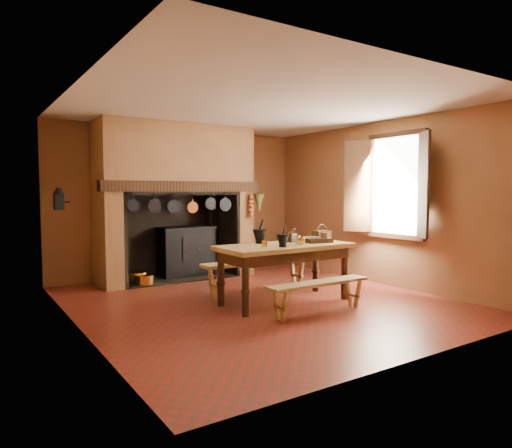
{
  "coord_description": "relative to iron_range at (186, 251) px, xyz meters",
  "views": [
    {
      "loc": [
        -3.64,
        -5.46,
        1.59
      ],
      "look_at": [
        0.14,
        0.3,
        1.11
      ],
      "focal_mm": 32.0,
      "sensor_mm": 36.0,
      "label": 1
    }
  ],
  "objects": [
    {
      "name": "wall_right",
      "position": [
        2.54,
        -2.45,
        0.92
      ],
      "size": [
        0.02,
        5.5,
        2.8
      ],
      "primitive_type": "cube",
      "color": "#98603D",
      "rests_on": "floor"
    },
    {
      "name": "iron_range",
      "position": [
        0.0,
        0.0,
        0.0
      ],
      "size": [
        1.12,
        0.55,
        1.6
      ],
      "color": "black",
      "rests_on": "floor"
    },
    {
      "name": "stoneware_crock",
      "position": [
        0.97,
        -2.8,
        0.43
      ],
      "size": [
        0.14,
        0.14,
        0.15
      ],
      "primitive_type": "cylinder",
      "rotation": [
        0.0,
        0.0,
        0.16
      ],
      "color": "brown",
      "rests_on": "work_table"
    },
    {
      "name": "wicker_basket",
      "position": [
        1.18,
        -2.5,
        0.44
      ],
      "size": [
        0.26,
        0.19,
        0.25
      ],
      "rotation": [
        0.0,
        0.0,
        -0.03
      ],
      "color": "#542A19",
      "rests_on": "work_table"
    },
    {
      "name": "back_wall",
      "position": [
        0.04,
        0.3,
        0.92
      ],
      "size": [
        5.0,
        0.02,
        2.8
      ],
      "primitive_type": "cube",
      "color": "#98603D",
      "rests_on": "floor"
    },
    {
      "name": "bench_front",
      "position": [
        0.31,
        -3.45,
        -0.16
      ],
      "size": [
        1.53,
        0.27,
        0.43
      ],
      "color": "tan",
      "rests_on": "floor"
    },
    {
      "name": "wall_front",
      "position": [
        0.04,
        -5.2,
        0.92
      ],
      "size": [
        5.0,
        0.02,
        2.8
      ],
      "primitive_type": "cube",
      "color": "#98603D",
      "rests_on": "floor"
    },
    {
      "name": "window",
      "position": [
        2.39,
        -2.85,
        1.22
      ],
      "size": [
        0.39,
        1.75,
        1.76
      ],
      "color": "white",
      "rests_on": "wall_right"
    },
    {
      "name": "hearth_pans",
      "position": [
        -1.01,
        -0.23,
        -0.39
      ],
      "size": [
        0.51,
        0.62,
        0.2
      ],
      "color": "gold",
      "rests_on": "floor"
    },
    {
      "name": "onion_string",
      "position": [
        1.04,
        -0.66,
        0.85
      ],
      "size": [
        0.12,
        0.1,
        0.46
      ],
      "primitive_type": null,
      "color": "#B55021",
      "rests_on": "chimney_breast"
    },
    {
      "name": "work_table",
      "position": [
        0.31,
        -2.7,
        0.23
      ],
      "size": [
        1.95,
        0.87,
        0.84
      ],
      "color": "tan",
      "rests_on": "floor"
    },
    {
      "name": "floor",
      "position": [
        0.04,
        -2.45,
        -0.48
      ],
      "size": [
        5.5,
        5.5,
        0.0
      ],
      "primitive_type": "plane",
      "color": "maroon",
      "rests_on": "ground"
    },
    {
      "name": "mortar_large",
      "position": [
        0.08,
        -2.4,
        0.48
      ],
      "size": [
        0.21,
        0.21,
        0.35
      ],
      "rotation": [
        0.0,
        0.0,
        -0.23
      ],
      "color": "black",
      "rests_on": "work_table"
    },
    {
      "name": "brass_cup",
      "position": [
        0.48,
        -2.86,
        0.41
      ],
      "size": [
        0.16,
        0.16,
        0.1
      ],
      "primitive_type": "imported",
      "rotation": [
        0.0,
        0.0,
        0.35
      ],
      "color": "gold",
      "rests_on": "work_table"
    },
    {
      "name": "herb_bunch",
      "position": [
        1.22,
        -0.66,
        0.9
      ],
      "size": [
        0.2,
        0.2,
        0.35
      ],
      "primitive_type": "cone",
      "rotation": [
        3.14,
        0.0,
        0.0
      ],
      "color": "#515C2B",
      "rests_on": "chimney_breast"
    },
    {
      "name": "bench_back",
      "position": [
        0.31,
        -2.01,
        -0.09
      ],
      "size": [
        1.89,
        0.33,
        0.53
      ],
      "color": "tan",
      "rests_on": "floor"
    },
    {
      "name": "wall_left",
      "position": [
        -2.46,
        -2.45,
        0.92
      ],
      "size": [
        0.02,
        5.5,
        2.8
      ],
      "primitive_type": "cube",
      "color": "#98603D",
      "rests_on": "floor"
    },
    {
      "name": "brass_mug_a",
      "position": [
        -0.1,
        -2.78,
        0.4
      ],
      "size": [
        0.1,
        0.1,
        0.09
      ],
      "primitive_type": "cylinder",
      "rotation": [
        0.0,
        0.0,
        -0.22
      ],
      "color": "gold",
      "rests_on": "work_table"
    },
    {
      "name": "hanging_pans",
      "position": [
        -0.3,
        -0.64,
        0.88
      ],
      "size": [
        1.92,
        0.29,
        0.27
      ],
      "color": "black",
      "rests_on": "chimney_breast"
    },
    {
      "name": "mortar_small",
      "position": [
        0.1,
        -2.93,
        0.46
      ],
      "size": [
        0.18,
        0.18,
        0.3
      ],
      "rotation": [
        0.0,
        0.0,
        0.27
      ],
      "color": "black",
      "rests_on": "work_table"
    },
    {
      "name": "coffee_grinder",
      "position": [
        0.56,
        -2.51,
        0.44
      ],
      "size": [
        0.19,
        0.17,
        0.21
      ],
      "rotation": [
        0.0,
        0.0,
        0.29
      ],
      "color": "#331D10",
      "rests_on": "work_table"
    },
    {
      "name": "wall_coffee_mill",
      "position": [
        -2.38,
        -0.9,
        1.03
      ],
      "size": [
        0.23,
        0.16,
        0.31
      ],
      "color": "black",
      "rests_on": "wall_left"
    },
    {
      "name": "mixing_bowl",
      "position": [
        0.88,
        -2.65,
        0.39
      ],
      "size": [
        0.31,
        0.31,
        0.07
      ],
      "primitive_type": "imported",
      "rotation": [
        0.0,
        0.0,
        -0.07
      ],
      "color": "#BAB38F",
      "rests_on": "work_table"
    },
    {
      "name": "wooden_tray",
      "position": [
        0.87,
        -2.75,
        0.39
      ],
      "size": [
        0.44,
        0.34,
        0.07
      ],
      "primitive_type": "cube",
      "rotation": [
        0.0,
        0.0,
        -0.17
      ],
      "color": "#331D10",
      "rests_on": "work_table"
    },
    {
      "name": "chimney_breast",
      "position": [
        -0.26,
        -0.14,
        1.33
      ],
      "size": [
        2.95,
        0.96,
        2.8
      ],
      "color": "#98603D",
      "rests_on": "floor"
    },
    {
      "name": "ceiling",
      "position": [
        0.04,
        -2.45,
        2.32
      ],
      "size": [
        5.5,
        5.5,
        0.0
      ],
      "primitive_type": "plane",
      "rotation": [
        3.14,
        0.0,
        0.0
      ],
      "color": "silver",
      "rests_on": "back_wall"
    },
    {
      "name": "glass_jar",
      "position": [
        0.51,
        -2.74,
        0.42
      ],
      "size": [
        0.08,
        0.08,
        0.13
      ],
      "primitive_type": "cylinder",
      "rotation": [
        0.0,
        0.0,
        0.03
      ],
      "color": "beige",
      "rests_on": "work_table"
    },
    {
      "name": "brass_mug_b",
      "position": [
        0.43,
        -2.46,
        0.4
      ],
      "size": [
        0.1,
        0.1,
        0.09
      ],
      "primitive_type": "cylinder",
      "rotation": [
        0.0,
        0.0,
        -0.28
      ],
      "color": "gold",
      "rests_on": "work_table"
    }
  ]
}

